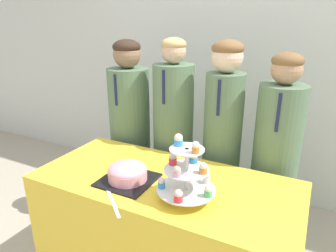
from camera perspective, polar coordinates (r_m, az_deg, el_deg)
The scene contains 9 objects.
wall_back at distance 2.75m, azimuth 13.21°, elevation 14.42°, with size 9.00×0.06×2.70m.
table at distance 1.87m, azimuth -0.66°, elevation -20.08°, with size 1.44×0.66×0.75m.
round_cake at distance 1.64m, azimuth -7.72°, elevation -8.79°, with size 0.28×0.28×0.11m.
cake_knife at distance 1.56m, azimuth -11.10°, elevation -12.56°, with size 0.25×0.22×0.01m.
cupcake_stand at distance 1.44m, azimuth 3.51°, elevation -8.83°, with size 0.29×0.29×0.32m.
student_0 at distance 2.37m, azimuth -7.13°, elevation -2.54°, with size 0.31×0.31×1.44m.
student_1 at distance 2.19m, azimuth 0.97°, elevation -4.04°, with size 0.28×0.29×1.47m.
student_2 at distance 2.06m, azimuth 10.09°, elevation -5.06°, with size 0.25×0.25×1.46m.
student_3 at distance 2.02m, azimuth 19.43°, elevation -8.10°, with size 0.28×0.28×1.40m.
Camera 1 is at (0.68, -0.95, 1.56)m, focal length 32.00 mm.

